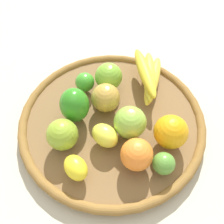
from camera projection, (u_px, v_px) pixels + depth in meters
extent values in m
plane|color=#BBB7A0|center=(112.00, 125.00, 0.66)|extent=(2.40, 2.40, 0.00)
cylinder|color=brown|center=(112.00, 122.00, 0.65)|extent=(0.46, 0.46, 0.03)
torus|color=olive|center=(112.00, 119.00, 0.64)|extent=(0.47, 0.47, 0.02)
ellipsoid|color=yellow|center=(153.00, 80.00, 0.68)|extent=(0.12, 0.17, 0.03)
ellipsoid|color=yellow|center=(149.00, 76.00, 0.67)|extent=(0.08, 0.18, 0.03)
ellipsoid|color=yellow|center=(145.00, 72.00, 0.66)|extent=(0.04, 0.18, 0.03)
sphere|color=#76B031|center=(109.00, 77.00, 0.66)|extent=(0.09, 0.09, 0.07)
sphere|color=#88AB2C|center=(62.00, 135.00, 0.56)|extent=(0.10, 0.10, 0.07)
sphere|color=#569334|center=(164.00, 163.00, 0.53)|extent=(0.06, 0.06, 0.05)
sphere|color=#B79039|center=(106.00, 98.00, 0.62)|extent=(0.08, 0.08, 0.07)
sphere|color=green|center=(85.00, 82.00, 0.67)|extent=(0.07, 0.07, 0.05)
sphere|color=#8BBB40|center=(130.00, 122.00, 0.58)|extent=(0.10, 0.10, 0.08)
sphere|color=orange|center=(137.00, 155.00, 0.53)|extent=(0.09, 0.09, 0.07)
ellipsoid|color=#2D841D|center=(75.00, 105.00, 0.60)|extent=(0.07, 0.08, 0.09)
ellipsoid|color=yellow|center=(76.00, 168.00, 0.53)|extent=(0.07, 0.07, 0.05)
sphere|color=orange|center=(171.00, 132.00, 0.56)|extent=(0.09, 0.09, 0.08)
ellipsoid|color=yellow|center=(105.00, 135.00, 0.57)|extent=(0.08, 0.08, 0.05)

